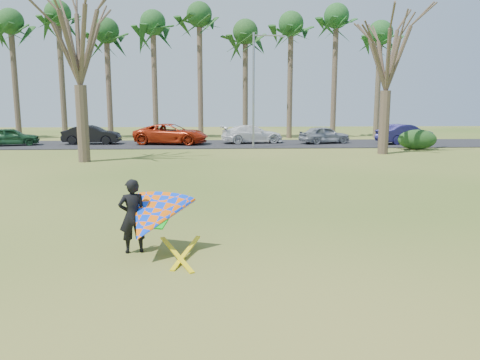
{
  "coord_description": "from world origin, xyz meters",
  "views": [
    {
      "loc": [
        -0.7,
        -11.28,
        3.36
      ],
      "look_at": [
        0.0,
        2.0,
        1.1
      ],
      "focal_mm": 35.0,
      "sensor_mm": 36.0,
      "label": 1
    }
  ],
  "objects_px": {
    "car_1": "(92,135)",
    "kite_flyer": "(149,218)",
    "car_4": "(324,135)",
    "bare_tree_left": "(77,33)",
    "car_5": "(405,134)",
    "car_3": "(252,134)",
    "streetlight": "(256,85)",
    "car_2": "(171,134)",
    "bare_tree_right": "(388,48)",
    "car_0": "(11,137)"
  },
  "relations": [
    {
      "from": "car_5",
      "to": "kite_flyer",
      "type": "distance_m",
      "value": 30.45
    },
    {
      "from": "streetlight",
      "to": "car_5",
      "type": "distance_m",
      "value": 12.68
    },
    {
      "from": "streetlight",
      "to": "car_3",
      "type": "height_order",
      "value": "streetlight"
    },
    {
      "from": "car_2",
      "to": "car_4",
      "type": "distance_m",
      "value": 11.89
    },
    {
      "from": "car_2",
      "to": "kite_flyer",
      "type": "bearing_deg",
      "value": -165.98
    },
    {
      "from": "bare_tree_right",
      "to": "car_2",
      "type": "xyz_separation_m",
      "value": [
        -14.07,
        6.88,
        -5.73
      ]
    },
    {
      "from": "bare_tree_left",
      "to": "car_4",
      "type": "distance_m",
      "value": 19.65
    },
    {
      "from": "bare_tree_right",
      "to": "car_1",
      "type": "relative_size",
      "value": 2.14
    },
    {
      "from": "car_1",
      "to": "car_3",
      "type": "xyz_separation_m",
      "value": [
        12.4,
        0.24,
        -0.01
      ]
    },
    {
      "from": "bare_tree_left",
      "to": "streetlight",
      "type": "relative_size",
      "value": 1.21
    },
    {
      "from": "car_0",
      "to": "car_4",
      "type": "height_order",
      "value": "car_4"
    },
    {
      "from": "car_3",
      "to": "car_4",
      "type": "relative_size",
      "value": 1.22
    },
    {
      "from": "bare_tree_right",
      "to": "car_4",
      "type": "height_order",
      "value": "bare_tree_right"
    },
    {
      "from": "car_5",
      "to": "streetlight",
      "type": "bearing_deg",
      "value": 82.84
    },
    {
      "from": "car_5",
      "to": "bare_tree_left",
      "type": "bearing_deg",
      "value": 94.32
    },
    {
      "from": "bare_tree_left",
      "to": "car_3",
      "type": "distance_m",
      "value": 15.87
    },
    {
      "from": "bare_tree_left",
      "to": "car_3",
      "type": "xyz_separation_m",
      "value": [
        10.19,
        10.5,
        -6.15
      ]
    },
    {
      "from": "bare_tree_right",
      "to": "car_2",
      "type": "distance_m",
      "value": 16.68
    },
    {
      "from": "bare_tree_left",
      "to": "car_1",
      "type": "xyz_separation_m",
      "value": [
        -2.2,
        10.26,
        -6.15
      ]
    },
    {
      "from": "car_1",
      "to": "kite_flyer",
      "type": "bearing_deg",
      "value": -162.11
    },
    {
      "from": "streetlight",
      "to": "car_3",
      "type": "xyz_separation_m",
      "value": [
        0.03,
        3.5,
        -3.7
      ]
    },
    {
      "from": "bare_tree_right",
      "to": "car_0",
      "type": "bearing_deg",
      "value": 166.24
    },
    {
      "from": "bare_tree_left",
      "to": "car_1",
      "type": "height_order",
      "value": "bare_tree_left"
    },
    {
      "from": "car_0",
      "to": "car_5",
      "type": "bearing_deg",
      "value": -106.38
    },
    {
      "from": "bare_tree_left",
      "to": "streetlight",
      "type": "height_order",
      "value": "bare_tree_left"
    },
    {
      "from": "car_0",
      "to": "car_1",
      "type": "xyz_separation_m",
      "value": [
        5.67,
        0.93,
        0.05
      ]
    },
    {
      "from": "bare_tree_right",
      "to": "car_3",
      "type": "height_order",
      "value": "bare_tree_right"
    },
    {
      "from": "bare_tree_left",
      "to": "kite_flyer",
      "type": "xyz_separation_m",
      "value": [
        5.85,
        -16.3,
        -6.07
      ]
    },
    {
      "from": "streetlight",
      "to": "car_2",
      "type": "distance_m",
      "value": 7.76
    },
    {
      "from": "car_1",
      "to": "car_2",
      "type": "bearing_deg",
      "value": -92.57
    },
    {
      "from": "bare_tree_left",
      "to": "car_1",
      "type": "distance_m",
      "value": 12.16
    },
    {
      "from": "bare_tree_left",
      "to": "kite_flyer",
      "type": "height_order",
      "value": "bare_tree_left"
    },
    {
      "from": "bare_tree_right",
      "to": "car_4",
      "type": "xyz_separation_m",
      "value": [
        -2.19,
        6.9,
        -5.83
      ]
    },
    {
      "from": "car_1",
      "to": "car_4",
      "type": "xyz_separation_m",
      "value": [
        18.02,
        -0.37,
        -0.04
      ]
    },
    {
      "from": "car_5",
      "to": "car_3",
      "type": "bearing_deg",
      "value": 66.15
    },
    {
      "from": "streetlight",
      "to": "car_5",
      "type": "xyz_separation_m",
      "value": [
        11.89,
        2.48,
        -3.66
      ]
    },
    {
      "from": "car_5",
      "to": "kite_flyer",
      "type": "xyz_separation_m",
      "value": [
        -16.2,
        -25.78,
        0.04
      ]
    },
    {
      "from": "car_2",
      "to": "car_4",
      "type": "xyz_separation_m",
      "value": [
        11.89,
        0.02,
        -0.11
      ]
    },
    {
      "from": "bare_tree_left",
      "to": "car_4",
      "type": "bearing_deg",
      "value": 32.04
    },
    {
      "from": "bare_tree_right",
      "to": "car_5",
      "type": "xyz_separation_m",
      "value": [
        4.05,
        6.48,
        -5.76
      ]
    },
    {
      "from": "car_2",
      "to": "car_5",
      "type": "xyz_separation_m",
      "value": [
        18.12,
        -0.4,
        -0.04
      ]
    },
    {
      "from": "bare_tree_right",
      "to": "car_5",
      "type": "relative_size",
      "value": 2.04
    },
    {
      "from": "car_4",
      "to": "kite_flyer",
      "type": "height_order",
      "value": "kite_flyer"
    },
    {
      "from": "car_1",
      "to": "kite_flyer",
      "type": "xyz_separation_m",
      "value": [
        8.05,
        -26.57,
        0.08
      ]
    },
    {
      "from": "car_1",
      "to": "car_2",
      "type": "relative_size",
      "value": 0.77
    },
    {
      "from": "streetlight",
      "to": "kite_flyer",
      "type": "bearing_deg",
      "value": -100.48
    },
    {
      "from": "streetlight",
      "to": "car_0",
      "type": "relative_size",
      "value": 2.05
    },
    {
      "from": "car_2",
      "to": "car_3",
      "type": "height_order",
      "value": "car_2"
    },
    {
      "from": "bare_tree_left",
      "to": "car_5",
      "type": "xyz_separation_m",
      "value": [
        22.05,
        9.48,
        -6.11
      ]
    },
    {
      "from": "car_0",
      "to": "car_4",
      "type": "bearing_deg",
      "value": -105.3
    }
  ]
}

